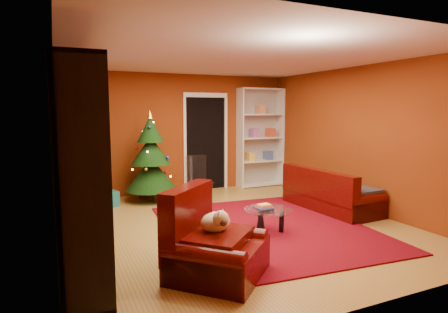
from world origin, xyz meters
name	(u,v)px	position (x,y,z in m)	size (l,w,h in m)	color
floor	(234,226)	(0.00, 0.00, -0.03)	(5.00, 5.50, 0.05)	olive
ceiling	(235,55)	(0.00, 0.00, 2.62)	(5.00, 5.50, 0.05)	silver
wall_back	(180,133)	(0.00, 2.77, 1.30)	(5.00, 0.05, 2.60)	maroon
wall_left	(56,150)	(-2.52, 0.00, 1.30)	(0.05, 5.50, 2.60)	maroon
wall_right	(359,138)	(2.52, 0.00, 1.30)	(0.05, 5.50, 2.60)	maroon
doorway	(206,144)	(0.60, 2.73, 1.05)	(1.06, 0.60, 2.16)	black
rug	(266,227)	(0.37, -0.34, 0.01)	(2.95, 3.44, 0.02)	#61050F
media_unit	(80,167)	(-2.27, -0.49, 1.14)	(0.46, 2.98, 2.29)	black
christmas_tree	(151,157)	(-0.80, 2.15, 0.88)	(1.02, 1.02, 1.82)	black
gift_box_teal	(109,199)	(-1.64, 2.04, 0.14)	(0.28, 0.28, 0.28)	#16686A
gift_box_green	(165,198)	(-0.63, 1.77, 0.12)	(0.24, 0.24, 0.24)	#2B7527
gift_box_red	(145,192)	(-0.87, 2.50, 0.11)	(0.23, 0.23, 0.23)	maroon
white_bookshelf	(260,138)	(1.94, 2.57, 1.16)	(1.10, 0.40, 2.39)	white
armchair	(218,241)	(-0.98, -1.59, 0.40)	(1.01, 1.01, 0.79)	#370503
dog	(215,222)	(-0.97, -1.52, 0.59)	(0.40, 0.30, 0.26)	beige
sofa	(331,188)	(2.02, 0.11, 0.39)	(1.82, 0.82, 0.78)	#370503
coffee_table	(268,221)	(0.27, -0.57, 0.19)	(0.73, 0.73, 0.45)	gray
acrylic_chair	(200,182)	(0.00, 1.53, 0.42)	(0.43, 0.47, 0.84)	#66605B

